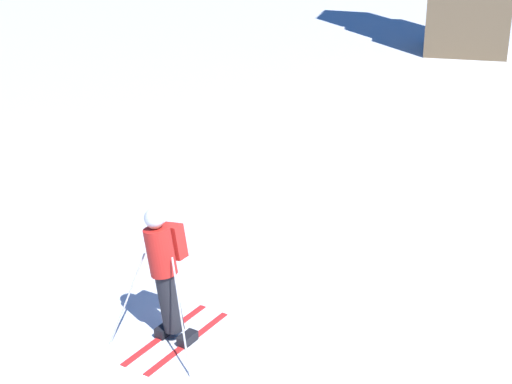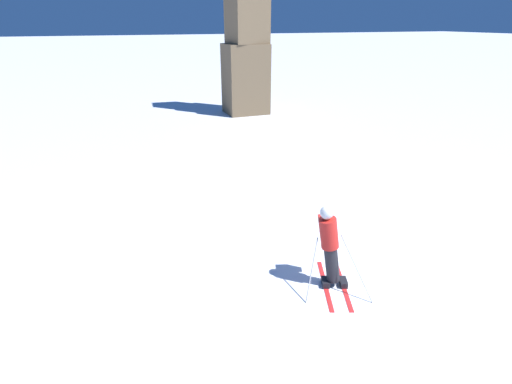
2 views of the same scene
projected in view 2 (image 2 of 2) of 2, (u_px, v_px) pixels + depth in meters
The scene contains 3 objects.
ground_plane at pixel (365, 277), 8.30m from camera, with size 300.00×300.00×0.00m, color white.
skier at pixel (330, 242), 7.69m from camera, with size 1.31×1.71×1.78m.
rock_pillar at pixel (245, 29), 21.19m from camera, with size 2.27×2.00×10.70m.
Camera 2 is at (-4.63, -5.62, 4.92)m, focal length 28.00 mm.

